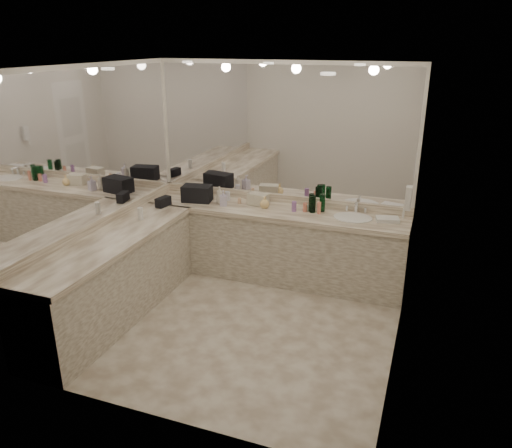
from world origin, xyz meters
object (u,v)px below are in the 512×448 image
at_px(soap_bottle_c, 265,202).
at_px(wall_phone, 408,198).
at_px(hand_towel, 388,219).
at_px(black_toiletry_bag, 197,193).
at_px(sink, 353,218).
at_px(cream_cosmetic_case, 258,199).
at_px(soap_bottle_a, 220,195).
at_px(soap_bottle_b, 223,198).

bearing_deg(soap_bottle_c, wall_phone, -16.46).
bearing_deg(hand_towel, wall_phone, -67.37).
height_order(wall_phone, black_toiletry_bag, wall_phone).
bearing_deg(sink, wall_phone, -39.57).
bearing_deg(cream_cosmetic_case, sink, 5.06).
bearing_deg(hand_towel, soap_bottle_a, -178.54).
xyz_separation_m(soap_bottle_a, soap_bottle_b, (0.08, -0.08, -0.01)).
relative_size(cream_cosmetic_case, soap_bottle_c, 1.62).
relative_size(sink, wall_phone, 1.83).
xyz_separation_m(hand_towel, soap_bottle_a, (-2.04, -0.05, 0.09)).
bearing_deg(sink, black_toiletry_bag, -178.81).
xyz_separation_m(black_toiletry_bag, soap_bottle_c, (0.89, 0.03, -0.03)).
bearing_deg(soap_bottle_b, hand_towel, 3.73).
xyz_separation_m(sink, hand_towel, (0.38, 0.03, 0.03)).
relative_size(sink, soap_bottle_b, 2.28).
xyz_separation_m(wall_phone, soap_bottle_c, (-1.67, 0.49, -0.38)).
bearing_deg(black_toiletry_bag, sink, 1.19).
relative_size(wall_phone, soap_bottle_a, 1.11).
relative_size(wall_phone, cream_cosmetic_case, 1.00).
xyz_separation_m(wall_phone, soap_bottle_a, (-2.26, 0.48, -0.34)).
distance_m(black_toiletry_bag, soap_bottle_a, 0.30).
xyz_separation_m(cream_cosmetic_case, soap_bottle_b, (-0.39, -0.18, 0.03)).
relative_size(hand_towel, soap_bottle_b, 1.30).
xyz_separation_m(sink, black_toiletry_bag, (-1.96, -0.04, 0.11)).
bearing_deg(soap_bottle_c, soap_bottle_b, -169.76).
height_order(sink, soap_bottle_a, soap_bottle_a).
distance_m(sink, cream_cosmetic_case, 1.19).
distance_m(cream_cosmetic_case, hand_towel, 1.57).
xyz_separation_m(black_toiletry_bag, cream_cosmetic_case, (0.77, 0.12, -0.03)).
xyz_separation_m(hand_towel, soap_bottle_b, (-1.96, -0.13, 0.08)).
height_order(black_toiletry_bag, soap_bottle_c, black_toiletry_bag).
bearing_deg(wall_phone, soap_bottle_b, 169.52).
bearing_deg(black_toiletry_bag, wall_phone, -10.17).
relative_size(sink, black_toiletry_bag, 1.23).
bearing_deg(soap_bottle_b, soap_bottle_a, 137.53).
xyz_separation_m(wall_phone, hand_towel, (-0.22, 0.53, -0.43)).
xyz_separation_m(wall_phone, cream_cosmetic_case, (-1.79, 0.58, -0.38)).
height_order(wall_phone, soap_bottle_a, wall_phone).
height_order(black_toiletry_bag, soap_bottle_b, black_toiletry_bag).
distance_m(soap_bottle_b, soap_bottle_c, 0.51).
bearing_deg(soap_bottle_b, cream_cosmetic_case, 24.45).
bearing_deg(sink, soap_bottle_c, -179.68).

